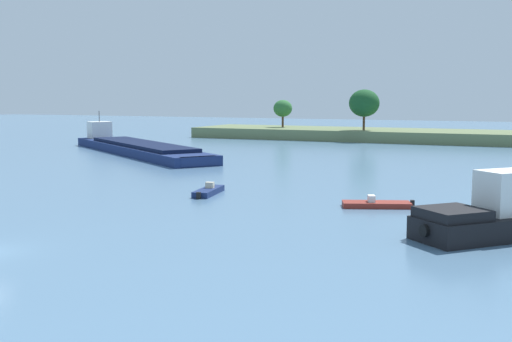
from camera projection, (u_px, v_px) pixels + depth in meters
The scene contains 5 objects.
treeline_island at pixel (413, 132), 118.54m from camera, with size 83.38×16.71×9.59m.
tugboat at pixel (506, 214), 37.94m from camera, with size 10.76×11.27×5.16m.
cargo_barge at pixel (136, 147), 93.31m from camera, with size 37.70×28.88×5.85m.
small_motorboat at pixel (377, 204), 48.03m from camera, with size 5.36×3.52×0.90m.
fishing_skiff at pixel (208, 191), 54.33m from camera, with size 2.28×5.29×1.00m.
Camera 1 is at (27.13, -24.10, 8.32)m, focal length 44.71 mm.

